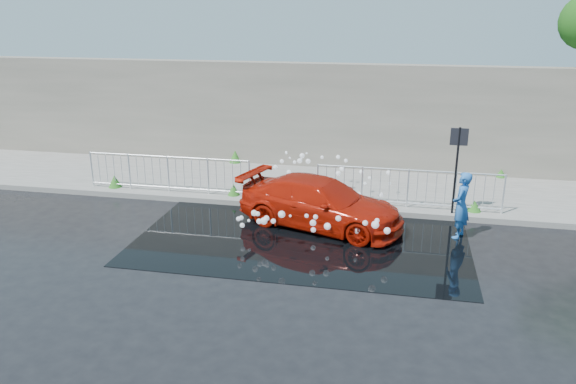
{
  "coord_description": "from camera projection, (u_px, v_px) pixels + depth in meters",
  "views": [
    {
      "loc": [
        2.72,
        -11.63,
        5.45
      ],
      "look_at": [
        0.03,
        1.48,
        1.0
      ],
      "focal_mm": 35.0,
      "sensor_mm": 36.0,
      "label": 1
    }
  ],
  "objects": [
    {
      "name": "railing_right",
      "position": [
        408.0,
        187.0,
        15.36
      ],
      "size": [
        5.05,
        0.05,
        1.1
      ],
      "color": "silver",
      "rests_on": "pavement"
    },
    {
      "name": "railing_left",
      "position": [
        168.0,
        173.0,
        16.7
      ],
      "size": [
        5.05,
        0.05,
        1.1
      ],
      "color": "silver",
      "rests_on": "pavement"
    },
    {
      "name": "sign_post",
      "position": [
        457.0,
        157.0,
        14.59
      ],
      "size": [
        0.45,
        0.06,
        2.5
      ],
      "color": "black",
      "rests_on": "ground"
    },
    {
      "name": "curb",
      "position": [
        298.0,
        206.0,
        15.82
      ],
      "size": [
        30.0,
        0.25,
        0.16
      ],
      "primitive_type": "cube",
      "color": "#5F5F5A",
      "rests_on": "ground"
    },
    {
      "name": "pavement",
      "position": [
        309.0,
        185.0,
        17.68
      ],
      "size": [
        30.0,
        4.0,
        0.15
      ],
      "primitive_type": "cube",
      "color": "#5F5F5A",
      "rests_on": "ground"
    },
    {
      "name": "retaining_wall",
      "position": [
        321.0,
        115.0,
        19.15
      ],
      "size": [
        30.0,
        0.6,
        3.5
      ],
      "primitive_type": "cube",
      "color": "#645F54",
      "rests_on": "pavement"
    },
    {
      "name": "puddle",
      "position": [
        303.0,
        237.0,
        13.89
      ],
      "size": [
        8.0,
        5.0,
        0.01
      ],
      "primitive_type": "cube",
      "color": "black",
      "rests_on": "ground"
    },
    {
      "name": "red_car",
      "position": [
        321.0,
        203.0,
        14.43
      ],
      "size": [
        4.65,
        2.95,
        1.25
      ],
      "primitive_type": "imported",
      "rotation": [
        0.0,
        0.0,
        1.27
      ],
      "color": "#A41506",
      "rests_on": "ground"
    },
    {
      "name": "person",
      "position": [
        461.0,
        205.0,
        13.65
      ],
      "size": [
        0.58,
        0.71,
        1.67
      ],
      "primitive_type": "imported",
      "rotation": [
        0.0,
        0.0,
        -1.91
      ],
      "color": "#2360B1",
      "rests_on": "ground"
    },
    {
      "name": "water_spray",
      "position": [
        315.0,
        193.0,
        14.89
      ],
      "size": [
        3.65,
        5.71,
        0.97
      ],
      "color": "white",
      "rests_on": "ground"
    },
    {
      "name": "weeds",
      "position": [
        291.0,
        181.0,
        17.24
      ],
      "size": [
        12.17,
        3.93,
        0.44
      ],
      "color": "#17561C",
      "rests_on": "pavement"
    },
    {
      "name": "ground",
      "position": [
        274.0,
        252.0,
        13.05
      ],
      "size": [
        90.0,
        90.0,
        0.0
      ],
      "primitive_type": "plane",
      "color": "black",
      "rests_on": "ground"
    }
  ]
}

